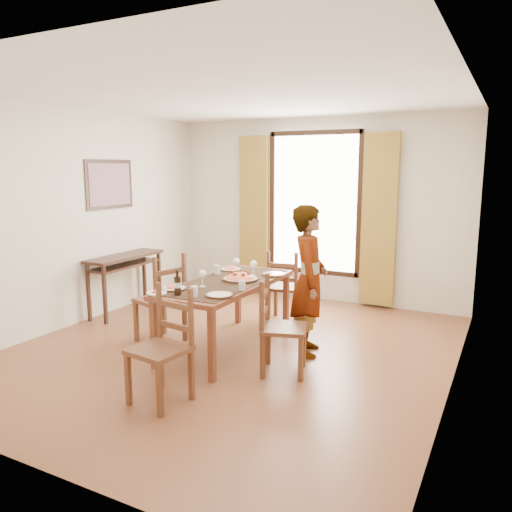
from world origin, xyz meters
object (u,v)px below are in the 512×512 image
at_px(man, 309,281).
at_px(pasta_platter, 241,276).
at_px(console_table, 125,263).
at_px(dining_table, 227,288).

bearing_deg(man, pasta_platter, 82.63).
relative_size(man, pasta_platter, 4.00).
bearing_deg(pasta_platter, console_table, 167.88).
bearing_deg(pasta_platter, dining_table, -131.97).
bearing_deg(man, dining_table, 88.76).
distance_m(dining_table, pasta_platter, 0.20).
bearing_deg(console_table, pasta_platter, -12.12).
xyz_separation_m(console_table, man, (2.80, -0.29, 0.11)).
bearing_deg(console_table, dining_table, -16.04).
height_order(console_table, dining_table, console_table).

